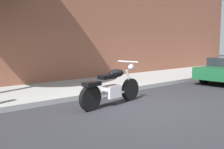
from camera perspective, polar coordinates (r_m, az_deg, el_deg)
ground_plane at (r=6.67m, az=6.04°, el=-7.07°), size 60.00×60.00×0.00m
sidewalk at (r=8.99m, az=-8.14°, el=-2.98°), size 25.50×2.87×0.14m
motorcycle at (r=6.68m, az=-0.04°, el=-2.98°), size 2.15×0.70×1.13m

